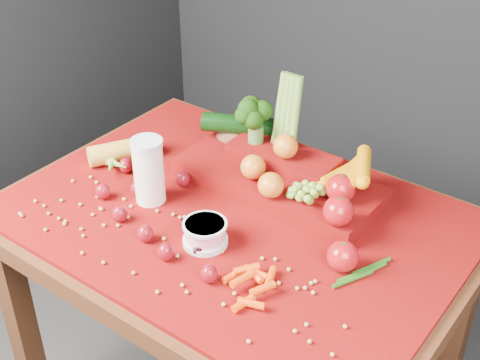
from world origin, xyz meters
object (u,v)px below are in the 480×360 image
Objects in this scene: yogurt_bowl at (205,233)px; produce_mound at (285,170)px; milk_glass at (148,169)px; table at (235,250)px.

produce_mound is at bearing 85.54° from yogurt_bowl.
milk_glass is 0.23m from yogurt_bowl.
yogurt_bowl is (0.01, -0.13, 0.14)m from table.
produce_mound reaches higher than milk_glass.
yogurt_bowl is 0.29m from produce_mound.
milk_glass is 0.33m from produce_mound.
milk_glass is at bearing -135.62° from produce_mound.
produce_mound reaches higher than table.
milk_glass is at bearing 166.19° from yogurt_bowl.
produce_mound is at bearing 44.38° from milk_glass.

